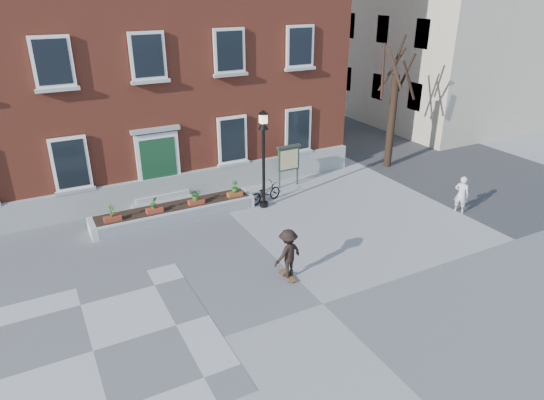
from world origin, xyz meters
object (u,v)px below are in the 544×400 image
lamp_post (263,146)px  skateboarder (288,253)px  bicycle (265,193)px  parked_car (319,114)px  notice_board (289,159)px  bystander (461,194)px

lamp_post → skateboarder: size_ratio=2.43×
bicycle → parked_car: size_ratio=0.39×
skateboarder → notice_board: bearing=60.3°
lamp_post → skateboarder: lamp_post is taller
bicycle → lamp_post: (-0.26, -0.38, 2.13)m
bicycle → skateboarder: (-1.95, -5.32, 0.43)m
notice_board → bicycle: bearing=-148.0°
bystander → lamp_post: size_ratio=0.38×
parked_car → skateboarder: (-10.42, -14.43, 0.18)m
bicycle → skateboarder: size_ratio=0.97×
lamp_post → notice_board: lamp_post is taller
skateboarder → parked_car: bearing=54.2°
bicycle → lamp_post: size_ratio=0.40×
bicycle → notice_board: 2.16m
bicycle → bystander: 7.66m
bystander → notice_board: bearing=12.6°
bicycle → lamp_post: lamp_post is taller
parked_car → lamp_post: lamp_post is taller
skateboarder → lamp_post: bearing=71.1°
parked_car → bystander: (-2.20, -13.51, 0.09)m
parked_car → notice_board: bearing=-124.3°
bicycle → lamp_post: 2.18m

